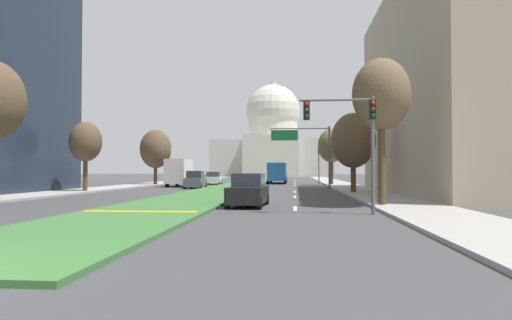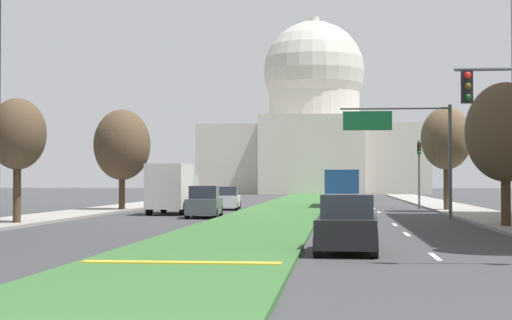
% 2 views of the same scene
% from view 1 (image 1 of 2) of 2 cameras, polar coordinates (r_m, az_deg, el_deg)
% --- Properties ---
extents(ground_plane, '(284.38, 284.38, 0.00)m').
position_cam_1_polar(ground_plane, '(71.83, -0.27, -2.86)').
color(ground_plane, '#3D3D3F').
extents(grass_median, '(5.55, 116.34, 0.14)m').
position_cam_1_polar(grass_median, '(65.40, -0.80, -2.95)').
color(grass_median, '#386B33').
rests_on(grass_median, ground_plane).
extents(median_curb_nose, '(4.99, 0.50, 0.04)m').
position_cam_1_polar(median_curb_nose, '(19.56, -14.93, -6.52)').
color(median_curb_nose, gold).
rests_on(median_curb_nose, grass_median).
extents(lane_dashes_right, '(0.16, 64.51, 0.01)m').
position_cam_1_polar(lane_dashes_right, '(55.13, 5.06, -3.33)').
color(lane_dashes_right, silver).
rests_on(lane_dashes_right, ground_plane).
extents(sidewalk_left, '(4.00, 116.34, 0.15)m').
position_cam_1_polar(sidewalk_left, '(61.66, -13.13, -3.02)').
color(sidewalk_left, '#9E9991').
rests_on(sidewalk_left, ground_plane).
extents(sidewalk_right, '(4.00, 116.34, 0.15)m').
position_cam_1_polar(sidewalk_right, '(58.90, 10.81, -3.11)').
color(sidewalk_right, '#9E9991').
rests_on(sidewalk_right, ground_plane).
extents(midrise_block_right, '(12.52, 27.55, 17.18)m').
position_cam_1_polar(midrise_block_right, '(39.80, 26.12, 8.43)').
color(midrise_block_right, tan).
rests_on(midrise_block_right, ground_plane).
extents(capitol_building, '(36.10, 26.04, 29.21)m').
position_cam_1_polar(capitol_building, '(135.94, 2.22, 2.40)').
color(capitol_building, beige).
rests_on(capitol_building, ground_plane).
extents(traffic_light_near_right, '(3.34, 0.35, 5.20)m').
position_cam_1_polar(traffic_light_near_right, '(19.79, 12.51, 4.07)').
color(traffic_light_near_right, '#515456').
rests_on(traffic_light_near_right, ground_plane).
extents(traffic_light_far_right, '(0.28, 0.35, 5.20)m').
position_cam_1_polar(traffic_light_far_right, '(62.19, 8.18, -0.04)').
color(traffic_light_far_right, '#515456').
rests_on(traffic_light_far_right, ground_plane).
extents(overhead_guide_sign, '(6.32, 0.20, 6.50)m').
position_cam_1_polar(overhead_guide_sign, '(46.13, 6.54, 2.09)').
color(overhead_guide_sign, '#515456').
rests_on(overhead_guide_sign, ground_plane).
extents(street_tree_right_near, '(3.01, 3.01, 7.81)m').
position_cam_1_polar(street_tree_right_near, '(24.12, 15.96, 8.06)').
color(street_tree_right_near, '#4C3823').
rests_on(street_tree_right_near, ground_plane).
extents(street_tree_left_mid, '(2.77, 2.77, 6.16)m').
position_cam_1_polar(street_tree_left_mid, '(41.03, -21.27, 2.18)').
color(street_tree_left_mid, '#4C3823').
rests_on(street_tree_left_mid, ground_plane).
extents(street_tree_right_mid, '(3.60, 3.60, 6.62)m').
position_cam_1_polar(street_tree_right_mid, '(36.68, 12.51, 2.46)').
color(street_tree_right_mid, '#4C3823').
rests_on(street_tree_right_mid, ground_plane).
extents(street_tree_left_far, '(3.95, 3.95, 7.12)m').
position_cam_1_polar(street_tree_left_far, '(57.62, -12.92, 1.39)').
color(street_tree_left_far, '#4C3823').
rests_on(street_tree_left_far, ground_plane).
extents(street_tree_right_far, '(3.47, 3.47, 7.25)m').
position_cam_1_polar(street_tree_right_far, '(56.51, 9.80, 1.85)').
color(street_tree_right_far, '#4C3823').
rests_on(street_tree_right_far, ground_plane).
extents(sedan_lead_stopped, '(2.01, 4.27, 1.77)m').
position_cam_1_polar(sedan_lead_stopped, '(23.47, -1.00, -4.06)').
color(sedan_lead_stopped, black).
rests_on(sedan_lead_stopped, ground_plane).
extents(sedan_midblock, '(2.09, 4.66, 1.86)m').
position_cam_1_polar(sedan_midblock, '(47.09, -7.86, -2.62)').
color(sedan_midblock, '#4C5156').
rests_on(sedan_midblock, ground_plane).
extents(sedan_distant, '(2.21, 4.46, 1.70)m').
position_cam_1_polar(sedan_distant, '(59.68, -5.53, -2.41)').
color(sedan_distant, silver).
rests_on(sedan_distant, ground_plane).
extents(box_truck_delivery, '(2.40, 6.40, 3.20)m').
position_cam_1_polar(box_truck_delivery, '(52.34, -9.75, -1.59)').
color(box_truck_delivery, '#BCBCC1').
rests_on(box_truck_delivery, ground_plane).
extents(city_bus, '(2.62, 11.00, 2.95)m').
position_cam_1_polar(city_bus, '(64.35, 2.84, -1.47)').
color(city_bus, '#1E4C8C').
rests_on(city_bus, ground_plane).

